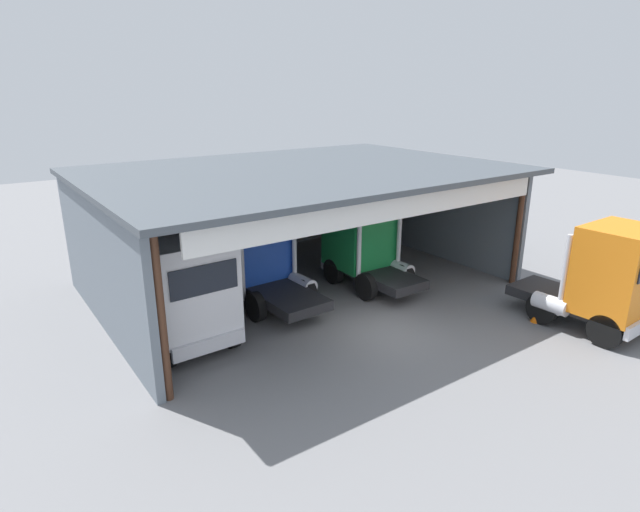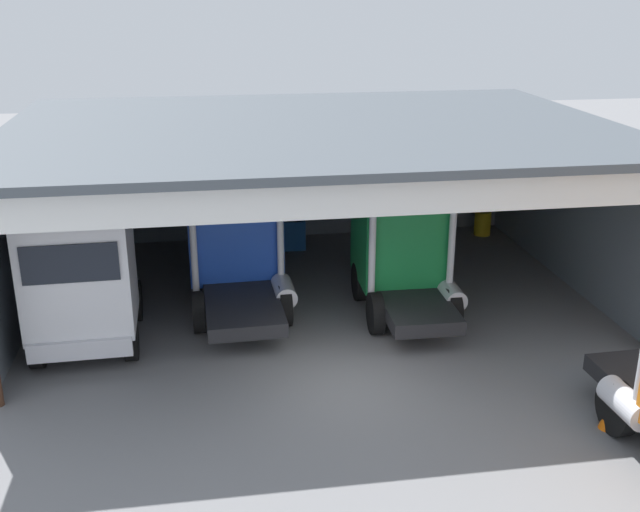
{
  "view_description": "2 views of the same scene",
  "coord_description": "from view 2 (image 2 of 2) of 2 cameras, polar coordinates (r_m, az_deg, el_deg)",
  "views": [
    {
      "loc": [
        -11.13,
        -12.0,
        7.93
      ],
      "look_at": [
        0.0,
        3.74,
        1.66
      ],
      "focal_mm": 29.12,
      "sensor_mm": 36.0,
      "label": 1
    },
    {
      "loc": [
        -2.94,
        -14.75,
        8.44
      ],
      "look_at": [
        0.0,
        3.74,
        1.66
      ],
      "focal_mm": 42.42,
      "sensor_mm": 36.0,
      "label": 2
    }
  ],
  "objects": [
    {
      "name": "truck_white_center_bay",
      "position": [
        18.73,
        -17.61,
        -1.39
      ],
      "size": [
        2.66,
        4.75,
        3.69
      ],
      "rotation": [
        0.0,
        0.0,
        3.17
      ],
      "color": "white",
      "rests_on": "ground"
    },
    {
      "name": "traffic_cone",
      "position": [
        16.49,
        20.95,
        -11.21
      ],
      "size": [
        0.36,
        0.36,
        0.56
      ],
      "primitive_type": "cone",
      "color": "orange",
      "rests_on": "ground"
    },
    {
      "name": "truck_blue_center_right_bay",
      "position": [
        20.73,
        -6.35,
        1.03
      ],
      "size": [
        2.75,
        5.26,
        3.42
      ],
      "rotation": [
        0.0,
        0.0,
        0.02
      ],
      "color": "#1E47B7",
      "rests_on": "ground"
    },
    {
      "name": "oil_drum",
      "position": [
        27.4,
        12.16,
        2.45
      ],
      "size": [
        0.58,
        0.58,
        0.85
      ],
      "primitive_type": "cylinder",
      "color": "gold",
      "rests_on": "ground"
    },
    {
      "name": "truck_green_left_bay",
      "position": [
        20.36,
        6.27,
        0.9
      ],
      "size": [
        2.5,
        4.61,
        3.54
      ],
      "rotation": [
        0.0,
        0.0,
        -0.02
      ],
      "color": "#197F3D",
      "rests_on": "ground"
    },
    {
      "name": "workshop_shed",
      "position": [
        21.7,
        -1.02,
        6.85
      ],
      "size": [
        16.07,
        11.55,
        4.95
      ],
      "color": "slate",
      "rests_on": "ground"
    },
    {
      "name": "ground_plane",
      "position": [
        17.24,
        1.98,
        -9.41
      ],
      "size": [
        80.0,
        80.0,
        0.0
      ],
      "primitive_type": "plane",
      "color": "slate",
      "rests_on": "ground"
    },
    {
      "name": "tool_cart",
      "position": [
        25.35,
        -2.18,
        1.64
      ],
      "size": [
        0.9,
        0.6,
        1.0
      ],
      "primitive_type": "cube",
      "color": "#1E59A5",
      "rests_on": "ground"
    }
  ]
}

